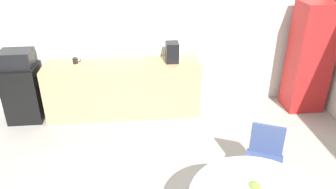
% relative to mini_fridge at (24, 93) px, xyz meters
% --- Properties ---
extents(wall_back, '(6.00, 0.10, 2.60)m').
position_rel_mini_fridge_xyz_m(wall_back, '(2.12, 0.35, 0.84)').
color(wall_back, silver).
rests_on(wall_back, ground_plane).
extents(counter_block, '(2.49, 0.60, 0.90)m').
position_rel_mini_fridge_xyz_m(counter_block, '(1.59, 0.00, -0.01)').
color(counter_block, tan).
rests_on(counter_block, ground_plane).
extents(mini_fridge, '(0.54, 0.54, 0.91)m').
position_rel_mini_fridge_xyz_m(mini_fridge, '(0.00, 0.00, 0.00)').
color(mini_fridge, black).
rests_on(mini_fridge, ground_plane).
extents(microwave, '(0.48, 0.38, 0.26)m').
position_rel_mini_fridge_xyz_m(microwave, '(0.00, 0.00, 0.59)').
color(microwave, black).
rests_on(microwave, mini_fridge).
extents(locker_cabinet, '(0.60, 0.50, 1.83)m').
position_rel_mini_fridge_xyz_m(locker_cabinet, '(4.67, -0.10, 0.46)').
color(locker_cabinet, '#B21E1E').
rests_on(locker_cabinet, ground_plane).
extents(chair_navy, '(0.56, 0.56, 0.83)m').
position_rel_mini_fridge_xyz_m(chair_navy, '(3.26, -1.98, 0.07)').
color(chair_navy, silver).
rests_on(chair_navy, ground_plane).
extents(fruit_bowl, '(0.21, 0.21, 0.13)m').
position_rel_mini_fridge_xyz_m(fruit_bowl, '(2.80, -2.82, 0.34)').
color(fruit_bowl, silver).
rests_on(fruit_bowl, round_table).
extents(mug_white, '(0.13, 0.08, 0.09)m').
position_rel_mini_fridge_xyz_m(mug_white, '(2.47, -0.06, 0.49)').
color(mug_white, white).
rests_on(mug_white, counter_block).
extents(mug_green, '(0.13, 0.08, 0.09)m').
position_rel_mini_fridge_xyz_m(mug_green, '(0.86, 0.07, 0.49)').
color(mug_green, black).
rests_on(mug_green, counter_block).
extents(coffee_maker, '(0.20, 0.24, 0.32)m').
position_rel_mini_fridge_xyz_m(coffee_maker, '(2.40, 0.00, 0.60)').
color(coffee_maker, black).
rests_on(coffee_maker, counter_block).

